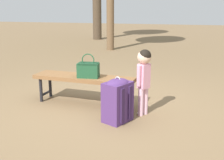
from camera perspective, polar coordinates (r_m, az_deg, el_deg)
ground_plane at (r=4.36m, az=-2.25°, el=-5.62°), size 40.00×40.00×0.00m
park_bench at (r=4.46m, az=-5.66°, el=0.07°), size 1.63×0.52×0.45m
handbag at (r=4.34m, az=-4.78°, el=2.15°), size 0.34×0.21×0.37m
child_standing at (r=3.95m, az=6.42°, el=1.62°), size 0.19×0.22×0.94m
backpack_large at (r=3.79m, az=1.10°, el=-3.86°), size 0.41×0.45×0.62m
backpack_small at (r=4.40m, az=0.20°, el=-3.50°), size 0.17×0.19×0.28m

